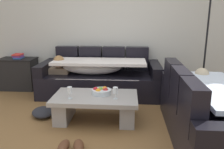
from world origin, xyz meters
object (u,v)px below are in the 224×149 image
side_cabinet (19,74)px  couch_along_wall (98,78)px  fruit_bowl (101,91)px  book_stack_on_cabinet (18,56)px  floor_lamp (204,37)px  coffee_table (95,105)px  pair_of_shoes (71,146)px  couch_near_window (208,113)px  wine_glass_near_right (115,91)px  crumpled_garment (43,112)px  wine_glass_near_left (70,90)px

side_cabinet → couch_along_wall: bearing=-7.7°
fruit_bowl → book_stack_on_cabinet: 2.26m
fruit_bowl → floor_lamp: floor_lamp is taller
coffee_table → pair_of_shoes: bearing=-102.2°
book_stack_on_cabinet → couch_near_window: bearing=-29.0°
fruit_bowl → side_cabinet: 2.27m
wine_glass_near_right → book_stack_on_cabinet: bearing=144.4°
book_stack_on_cabinet → side_cabinet: bearing=175.1°
book_stack_on_cabinet → wine_glass_near_right: bearing=-35.6°
wine_glass_near_right → crumpled_garment: size_ratio=0.42×
coffee_table → wine_glass_near_right: (0.29, -0.11, 0.26)m
wine_glass_near_left → wine_glass_near_right: size_ratio=1.00×
wine_glass_near_left → crumpled_garment: 0.69m
wine_glass_near_left → fruit_bowl: bearing=27.8°
crumpled_garment → side_cabinet: bearing=127.0°
couch_along_wall → book_stack_on_cabinet: 1.71m
couch_along_wall → book_stack_on_cabinet: size_ratio=10.13×
wine_glass_near_right → wine_glass_near_left: bearing=-177.1°
side_cabinet → coffee_table: bearing=-37.4°
book_stack_on_cabinet → crumpled_garment: 1.71m
coffee_table → wine_glass_near_right: 0.41m
wine_glass_near_left → floor_lamp: bearing=30.0°
fruit_bowl → side_cabinet: side_cabinet is taller
couch_along_wall → side_cabinet: bearing=172.3°
pair_of_shoes → couch_near_window: bearing=13.1°
coffee_table → wine_glass_near_right: wine_glass_near_right is taller
crumpled_garment → floor_lamp: bearing=21.0°
side_cabinet → crumpled_garment: 1.63m
floor_lamp → crumpled_garment: bearing=-159.0°
coffee_table → side_cabinet: 2.26m
coffee_table → side_cabinet: bearing=142.6°
couch_along_wall → fruit_bowl: bearing=-80.4°
couch_near_window → fruit_bowl: (-1.37, 0.48, 0.09)m
wine_glass_near_right → side_cabinet: 2.56m
coffee_table → pair_of_shoes: (-0.17, -0.78, -0.19)m
couch_near_window → wine_glass_near_left: 1.80m
couch_near_window → book_stack_on_cabinet: (-3.21, 1.78, 0.35)m
couch_along_wall → floor_lamp: (1.89, -0.06, 0.78)m
fruit_bowl → crumpled_garment: fruit_bowl is taller
pair_of_shoes → couch_along_wall: bearing=88.0°
couch_near_window → wine_glass_near_right: bearing=75.3°
couch_near_window → fruit_bowl: couch_near_window is taller
couch_near_window → pair_of_shoes: bearing=103.1°
couch_along_wall → floor_lamp: bearing=-1.8°
side_cabinet → floor_lamp: (3.57, -0.29, 0.80)m
fruit_bowl → pair_of_shoes: 0.97m
side_cabinet → wine_glass_near_left: bearing=-45.9°
couch_along_wall → couch_near_window: bearing=-45.1°
coffee_table → couch_along_wall: bearing=95.1°
couch_near_window → crumpled_garment: (-2.27, 0.49, -0.28)m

